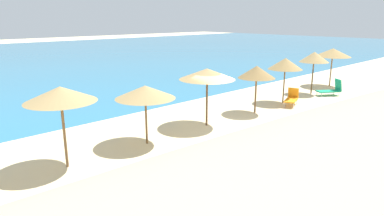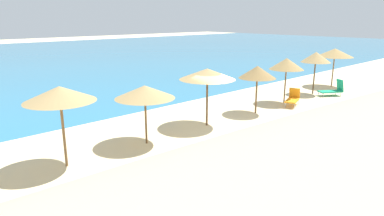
{
  "view_description": "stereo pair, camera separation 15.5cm",
  "coord_description": "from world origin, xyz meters",
  "views": [
    {
      "loc": [
        -11.69,
        -9.74,
        5.03
      ],
      "look_at": [
        -1.42,
        1.02,
        1.09
      ],
      "focal_mm": 32.0,
      "sensor_mm": 36.0,
      "label": 1
    },
    {
      "loc": [
        -11.57,
        -9.84,
        5.03
      ],
      "look_at": [
        -1.42,
        1.02,
        1.09
      ],
      "focal_mm": 32.0,
      "sensor_mm": 36.0,
      "label": 2
    }
  ],
  "objects": [
    {
      "name": "lounge_chair_1",
      "position": [
        10.4,
        -0.02,
        0.41
      ],
      "size": [
        1.65,
        1.38,
        1.09
      ],
      "rotation": [
        0.0,
        0.0,
        1.01
      ],
      "color": "#199972",
      "rests_on": "ground_plane"
    },
    {
      "name": "beach_umbrella_3",
      "position": [
        -3.87,
        1.15,
        2.17
      ],
      "size": [
        2.41,
        2.41,
        2.43
      ],
      "color": "brown",
      "rests_on": "ground_plane"
    },
    {
      "name": "beach_umbrella_2",
      "position": [
        -7.24,
        1.21,
        2.58
      ],
      "size": [
        2.37,
        2.37,
        2.85
      ],
      "color": "brown",
      "rests_on": "ground_plane"
    },
    {
      "name": "lounge_chair_0",
      "position": [
        6.11,
        0.39,
        0.44
      ],
      "size": [
        1.58,
        1.08,
        0.98
      ],
      "rotation": [
        0.0,
        0.0,
        1.92
      ],
      "color": "orange",
      "rests_on": "ground_plane"
    },
    {
      "name": "ground_plane",
      "position": [
        0.0,
        0.0,
        0.0
      ],
      "size": [
        160.0,
        160.0,
        0.0
      ],
      "primitive_type": "plane",
      "color": "beige"
    },
    {
      "name": "beach_umbrella_4",
      "position": [
        -0.31,
        1.16,
        2.49
      ],
      "size": [
        2.63,
        2.63,
        2.75
      ],
      "color": "brown",
      "rests_on": "ground_plane"
    },
    {
      "name": "beach_umbrella_6",
      "position": [
        6.32,
        1.09,
        2.37
      ],
      "size": [
        2.03,
        2.03,
        2.72
      ],
      "color": "brown",
      "rests_on": "ground_plane"
    },
    {
      "name": "beach_umbrella_7",
      "position": [
        9.96,
        1.16,
        2.48
      ],
      "size": [
        1.94,
        1.94,
        2.84
      ],
      "color": "brown",
      "rests_on": "ground_plane"
    },
    {
      "name": "sea_water",
      "position": [
        0.0,
        35.54,
        0.0
      ],
      "size": [
        160.0,
        60.37,
        0.01
      ],
      "primitive_type": "cube",
      "color": "teal",
      "rests_on": "ground_plane"
    },
    {
      "name": "beach_umbrella_5",
      "position": [
        3.19,
        0.89,
        2.24
      ],
      "size": [
        1.98,
        1.98,
        2.57
      ],
      "color": "brown",
      "rests_on": "ground_plane"
    },
    {
      "name": "beach_umbrella_8",
      "position": [
        13.43,
        1.49,
        2.52
      ],
      "size": [
        2.63,
        2.63,
        2.83
      ],
      "color": "brown",
      "rests_on": "ground_plane"
    }
  ]
}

